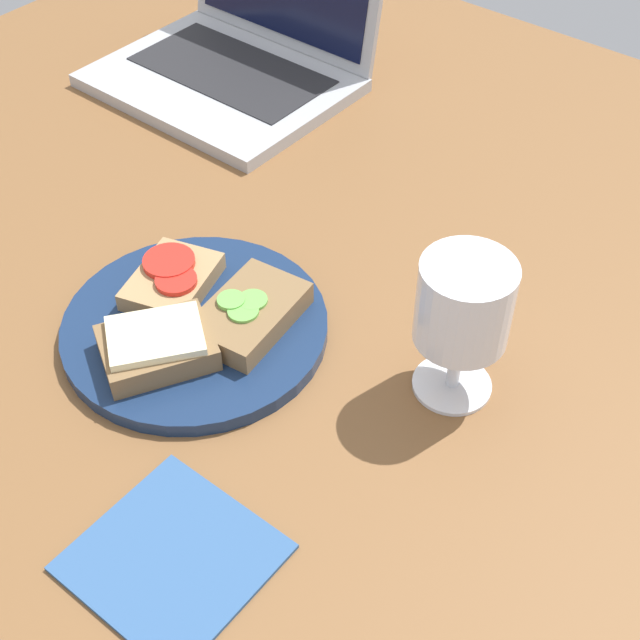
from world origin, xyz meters
The scene contains 8 objects.
wooden_table centered at (0.00, 0.00, 1.50)cm, with size 140.00×140.00×3.00cm, color brown.
plate centered at (-1.26, -5.74, 3.74)cm, with size 25.06×25.06×1.47cm, color navy.
sandwich_with_cucumber centered at (2.89, -2.55, 5.70)cm, with size 8.47×11.96×2.79cm.
sandwich_with_tomato centered at (-6.19, -3.66, 5.61)cm, with size 9.42×11.05×2.48cm.
sandwich_with_cheese centered at (-0.57, -10.95, 5.94)cm, with size 11.24×12.15×3.10cm.
wine_glass centered at (21.26, 3.92, 12.56)cm, with size 8.05×8.05×14.09cm.
laptop centered at (-30.45, 32.46, 7.11)cm, with size 31.39×27.61×21.46cm.
napkin centered at (14.41, -23.97, 3.20)cm, with size 13.71×13.32×0.40cm, color #33598C.
Camera 1 is at (45.22, -44.29, 63.22)cm, focal length 50.00 mm.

